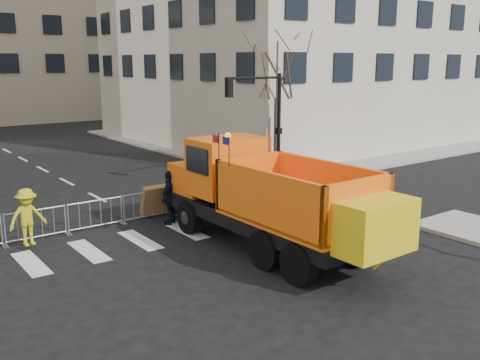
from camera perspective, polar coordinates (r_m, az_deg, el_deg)
ground at (r=14.80m, az=2.99°, el=-11.14°), size 120.00×120.00×0.00m
sidewalk_back at (r=21.62m, az=-11.53°, el=-3.48°), size 64.00×5.00×0.15m
traffic_light_right at (r=26.50m, az=4.16°, el=5.46°), size 0.18×0.18×5.40m
crowd_barriers at (r=20.40m, az=-12.41°, el=-3.09°), size 12.60×0.60×1.10m
street_tree at (r=27.60m, az=3.94°, el=7.93°), size 3.00×3.00×7.50m
plow_truck at (r=16.86m, az=3.27°, el=-1.65°), size 3.45×10.55×4.09m
cop_a at (r=21.70m, az=-2.20°, el=-1.08°), size 0.63×0.43×1.68m
cop_b at (r=21.52m, az=-2.79°, el=-0.86°), size 0.95×0.75×1.93m
cop_c at (r=19.95m, az=-7.44°, el=-1.87°), size 1.26×1.09×2.03m
worker at (r=18.40m, az=-21.74°, el=-3.69°), size 1.29×0.86×1.86m
newspaper_box at (r=24.76m, az=-3.35°, el=0.28°), size 0.52×0.48×1.10m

